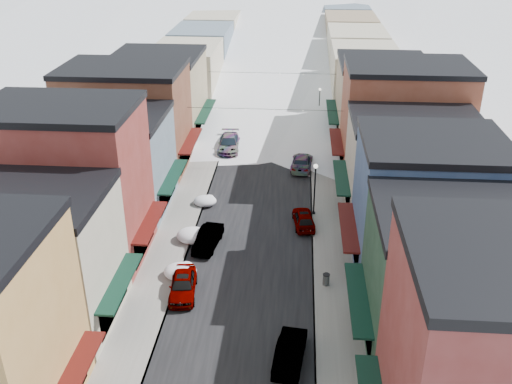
% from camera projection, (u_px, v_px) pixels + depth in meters
% --- Properties ---
extents(road, '(10.00, 160.00, 0.01)m').
position_uv_depth(road, '(273.00, 108.00, 80.19)').
color(road, black).
rests_on(road, ground).
extents(sidewalk_left, '(3.20, 160.00, 0.15)m').
position_uv_depth(sidewalk_left, '(227.00, 106.00, 80.61)').
color(sidewalk_left, gray).
rests_on(sidewalk_left, ground).
extents(sidewalk_right, '(3.20, 160.00, 0.15)m').
position_uv_depth(sidewalk_right, '(320.00, 108.00, 79.71)').
color(sidewalk_right, gray).
rests_on(sidewalk_right, ground).
extents(curb_left, '(0.10, 160.00, 0.15)m').
position_uv_depth(curb_left, '(238.00, 106.00, 80.51)').
color(curb_left, slate).
rests_on(curb_left, ground).
extents(curb_right, '(0.10, 160.00, 0.15)m').
position_uv_depth(curb_right, '(309.00, 108.00, 79.81)').
color(curb_right, slate).
rests_on(curb_right, ground).
extents(bldg_l_cream, '(11.30, 8.20, 9.50)m').
position_uv_depth(bldg_l_cream, '(32.00, 258.00, 36.49)').
color(bldg_l_cream, '#BBB196').
rests_on(bldg_l_cream, ground).
extents(bldg_l_brick_near, '(12.30, 8.20, 12.50)m').
position_uv_depth(bldg_l_brick_near, '(68.00, 184.00, 43.02)').
color(bldg_l_brick_near, maroon).
rests_on(bldg_l_brick_near, ground).
extents(bldg_l_grayblue, '(11.30, 9.20, 9.00)m').
position_uv_depth(bldg_l_grayblue, '(111.00, 161.00, 51.37)').
color(bldg_l_grayblue, slate).
rests_on(bldg_l_grayblue, ground).
extents(bldg_l_brick_far, '(13.30, 9.20, 11.00)m').
position_uv_depth(bldg_l_brick_far, '(127.00, 118.00, 59.05)').
color(bldg_l_brick_far, brown).
rests_on(bldg_l_brick_far, ground).
extents(bldg_l_tan, '(11.30, 11.20, 10.00)m').
position_uv_depth(bldg_l_tan, '(159.00, 95.00, 68.15)').
color(bldg_l_tan, tan).
rests_on(bldg_l_tan, ground).
extents(bldg_r_green, '(11.30, 9.20, 9.50)m').
position_uv_depth(bldg_r_green, '(454.00, 281.00, 34.23)').
color(bldg_r_green, '#1B3826').
rests_on(bldg_r_green, ground).
extents(bldg_r_blue, '(11.30, 9.20, 10.50)m').
position_uv_depth(bldg_r_blue, '(426.00, 205.00, 42.07)').
color(bldg_r_blue, '#324971').
rests_on(bldg_r_blue, ground).
extents(bldg_r_cream, '(12.30, 9.20, 9.00)m').
position_uv_depth(bldg_r_cream, '(412.00, 166.00, 50.42)').
color(bldg_r_cream, '#B6A892').
rests_on(bldg_r_cream, ground).
extents(bldg_r_brick_far, '(13.30, 9.20, 11.50)m').
position_uv_depth(bldg_r_brick_far, '(403.00, 120.00, 57.89)').
color(bldg_r_brick_far, brown).
rests_on(bldg_r_brick_far, ground).
extents(bldg_r_tan, '(11.30, 11.20, 9.50)m').
position_uv_depth(bldg_r_tan, '(381.00, 100.00, 67.35)').
color(bldg_r_tan, '#9A8365').
rests_on(bldg_r_tan, ground).
extents(distant_blocks, '(34.00, 55.00, 8.00)m').
position_uv_depth(distant_blocks, '(280.00, 45.00, 99.02)').
color(distant_blocks, gray).
rests_on(distant_blocks, ground).
extents(overhead_cables, '(16.40, 15.04, 0.04)m').
position_uv_depth(overhead_cables, '(269.00, 89.00, 66.27)').
color(overhead_cables, black).
rests_on(overhead_cables, ground).
extents(car_silver_sedan, '(2.30, 4.73, 1.56)m').
position_uv_depth(car_silver_sedan, '(183.00, 285.00, 40.69)').
color(car_silver_sedan, '#ADAFB5').
rests_on(car_silver_sedan, ground).
extents(car_dark_hatch, '(2.14, 4.62, 1.47)m').
position_uv_depth(car_dark_hatch, '(208.00, 239.00, 46.54)').
color(car_dark_hatch, black).
rests_on(car_dark_hatch, ground).
extents(car_silver_wagon, '(2.68, 5.99, 1.70)m').
position_uv_depth(car_silver_wagon, '(229.00, 144.00, 65.33)').
color(car_silver_wagon, '#9B9DA3').
rests_on(car_silver_wagon, ground).
extents(car_green_sedan, '(2.16, 4.78, 1.52)m').
position_uv_depth(car_green_sedan, '(290.00, 351.00, 34.53)').
color(car_green_sedan, black).
rests_on(car_green_sedan, ground).
extents(car_gray_suv, '(2.25, 4.44, 1.45)m').
position_uv_depth(car_gray_suv, '(304.00, 218.00, 49.63)').
color(car_gray_suv, gray).
rests_on(car_gray_suv, ground).
extents(car_black_sedan, '(2.56, 5.40, 1.52)m').
position_uv_depth(car_black_sedan, '(302.00, 162.00, 60.80)').
color(car_black_sedan, black).
rests_on(car_black_sedan, ground).
extents(car_lane_silver, '(2.09, 4.61, 1.53)m').
position_uv_depth(car_lane_silver, '(256.00, 120.00, 73.20)').
color(car_lane_silver, '#93959A').
rests_on(car_lane_silver, ground).
extents(car_lane_white, '(2.68, 4.96, 1.32)m').
position_uv_depth(car_lane_white, '(284.00, 97.00, 82.49)').
color(car_lane_white, silver).
rests_on(car_lane_white, ground).
extents(trash_can, '(0.53, 0.53, 0.90)m').
position_uv_depth(trash_can, '(326.00, 279.00, 41.58)').
color(trash_can, '#4F5254').
rests_on(trash_can, sidewalk_right).
extents(streetlamp_near, '(0.40, 0.40, 4.86)m').
position_uv_depth(streetlamp_near, '(315.00, 183.00, 50.34)').
color(streetlamp_near, black).
rests_on(streetlamp_near, sidewalk_right).
extents(streetlamp_far, '(0.35, 0.35, 4.22)m').
position_uv_depth(streetlamp_far, '(319.00, 100.00, 74.05)').
color(streetlamp_far, black).
rests_on(streetlamp_far, sidewalk_right).
extents(snow_pile_near, '(2.49, 2.73, 1.05)m').
position_uv_depth(snow_pile_near, '(181.00, 271.00, 42.74)').
color(snow_pile_near, white).
rests_on(snow_pile_near, ground).
extents(snow_pile_mid, '(2.69, 2.85, 1.14)m').
position_uv_depth(snow_pile_mid, '(193.00, 235.00, 47.42)').
color(snow_pile_mid, white).
rests_on(snow_pile_mid, ground).
extents(snow_pile_far, '(2.14, 2.52, 0.91)m').
position_uv_depth(snow_pile_far, '(205.00, 201.00, 53.34)').
color(snow_pile_far, white).
rests_on(snow_pile_far, ground).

